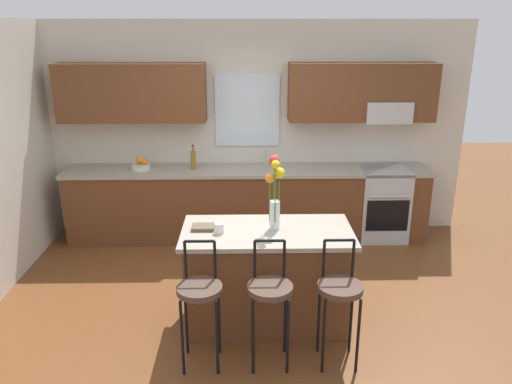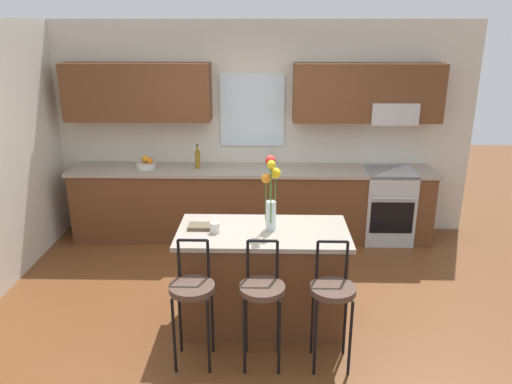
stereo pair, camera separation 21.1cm
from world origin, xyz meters
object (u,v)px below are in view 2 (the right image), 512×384
object	(u,v)px
bar_stool_near	(192,293)
flower_vase	(271,191)
cookbook	(200,226)
mug_ceramic	(215,228)
bottle_olive_oil	(198,159)
kitchen_island	(263,277)
bar_stool_middle	(262,294)
bar_stool_far	(332,294)
fruit_bowl_oranges	(146,164)
oven_range	(387,205)

from	to	relation	value
bar_stool_near	flower_vase	world-z (taller)	flower_vase
bar_stool_near	cookbook	distance (m)	0.70
mug_ceramic	cookbook	xyz separation A→B (m)	(-0.15, 0.09, -0.03)
bar_stool_near	bottle_olive_oil	world-z (taller)	bottle_olive_oil
kitchen_island	bar_stool_middle	xyz separation A→B (m)	(0.00, -0.59, 0.17)
bar_stool_far	mug_ceramic	bearing A→B (deg)	150.82
mug_ceramic	bar_stool_near	bearing A→B (deg)	-103.68
kitchen_island	mug_ceramic	distance (m)	0.66
bar_stool_far	fruit_bowl_oranges	size ratio (longest dim) A/B	4.34
kitchen_island	bottle_olive_oil	world-z (taller)	bottle_olive_oil
mug_ceramic	bottle_olive_oil	distance (m)	2.06
kitchen_island	cookbook	xyz separation A→B (m)	(-0.57, 0.04, 0.47)
bar_stool_far	flower_vase	distance (m)	1.02
oven_range	cookbook	xyz separation A→B (m)	(-2.12, -1.90, 0.48)
flower_vase	mug_ceramic	bearing A→B (deg)	-169.72
bar_stool_far	cookbook	size ratio (longest dim) A/B	5.21
oven_range	cookbook	bearing A→B (deg)	-138.10
kitchen_island	mug_ceramic	xyz separation A→B (m)	(-0.42, -0.05, 0.50)
oven_range	cookbook	distance (m)	2.89
cookbook	fruit_bowl_oranges	xyz separation A→B (m)	(-0.93, 1.93, 0.03)
kitchen_island	bar_stool_far	distance (m)	0.83
bar_stool_near	bar_stool_middle	bearing A→B (deg)	0.00
bar_stool_near	mug_ceramic	size ratio (longest dim) A/B	11.58
kitchen_island	bar_stool_middle	size ratio (longest dim) A/B	1.45
flower_vase	fruit_bowl_oranges	distance (m)	2.50
cookbook	fruit_bowl_oranges	distance (m)	2.14
kitchen_island	fruit_bowl_oranges	xyz separation A→B (m)	(-1.49, 1.97, 0.51)
oven_range	fruit_bowl_oranges	size ratio (longest dim) A/B	3.83
kitchen_island	bar_stool_near	size ratio (longest dim) A/B	1.45
fruit_bowl_oranges	bar_stool_middle	bearing A→B (deg)	-59.81
fruit_bowl_oranges	oven_range	bearing A→B (deg)	-0.53
bar_stool_middle	cookbook	size ratio (longest dim) A/B	5.21
mug_ceramic	bar_stool_middle	bearing A→B (deg)	-52.27
bar_stool_middle	cookbook	xyz separation A→B (m)	(-0.57, 0.63, 0.30)
mug_ceramic	fruit_bowl_oranges	bearing A→B (deg)	117.95
flower_vase	cookbook	size ratio (longest dim) A/B	3.32
cookbook	mug_ceramic	bearing A→B (deg)	-32.47
kitchen_island	flower_vase	xyz separation A→B (m)	(0.07, 0.03, 0.81)
bar_stool_near	flower_vase	bearing A→B (deg)	45.56
cookbook	bar_stool_far	bearing A→B (deg)	-29.63
cookbook	bottle_olive_oil	world-z (taller)	bottle_olive_oil
oven_range	flower_vase	distance (m)	2.55
bar_stool_far	mug_ceramic	world-z (taller)	bar_stool_far
kitchen_island	flower_vase	world-z (taller)	flower_vase
oven_range	bar_stool_near	distance (m)	3.30
fruit_bowl_oranges	kitchen_island	bearing A→B (deg)	-52.85
bar_stool_middle	mug_ceramic	xyz separation A→B (m)	(-0.42, 0.54, 0.33)
bar_stool_far	flower_vase	world-z (taller)	flower_vase
cookbook	fruit_bowl_oranges	world-z (taller)	fruit_bowl_oranges
flower_vase	fruit_bowl_oranges	xyz separation A→B (m)	(-1.56, 1.94, -0.30)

